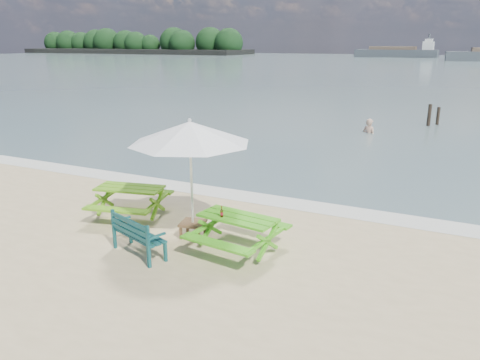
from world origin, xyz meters
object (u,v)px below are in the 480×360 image
at_px(picnic_table_left, 131,202).
at_px(picnic_table_right, 238,234).
at_px(swimmer, 369,138).
at_px(side_table, 193,229).
at_px(patio_umbrella, 190,133).
at_px(beer_bottle, 222,213).
at_px(park_bench, 139,243).

height_order(picnic_table_left, picnic_table_right, picnic_table_left).
bearing_deg(swimmer, side_table, -94.52).
bearing_deg(patio_umbrella, beer_bottle, -23.81).
bearing_deg(patio_umbrella, picnic_table_left, 169.02).
bearing_deg(swimmer, picnic_table_left, -102.76).
xyz_separation_m(picnic_table_right, swimmer, (-0.11, 14.87, -0.63)).
distance_m(park_bench, beer_bottle, 1.82).
height_order(side_table, patio_umbrella, patio_umbrella).
relative_size(picnic_table_right, side_table, 3.20).
relative_size(patio_umbrella, swimmer, 1.67).
bearing_deg(park_bench, swimmer, 84.03).
bearing_deg(park_bench, patio_umbrella, 68.58).
xyz_separation_m(picnic_table_right, park_bench, (-1.77, -1.04, -0.12)).
height_order(park_bench, swimmer, park_bench).
xyz_separation_m(picnic_table_left, beer_bottle, (3.04, -0.83, 0.48)).
relative_size(park_bench, side_table, 2.29).
height_order(picnic_table_left, side_table, picnic_table_left).
bearing_deg(beer_bottle, patio_umbrella, 156.19).
bearing_deg(picnic_table_right, beer_bottle, -149.33).
distance_m(picnic_table_left, picnic_table_right, 3.39).
bearing_deg(side_table, picnic_table_right, -11.54).
xyz_separation_m(patio_umbrella, swimmer, (1.16, 14.61, -2.65)).
height_order(park_bench, patio_umbrella, patio_umbrella).
xyz_separation_m(picnic_table_right, beer_bottle, (-0.29, -0.17, 0.49)).
distance_m(patio_umbrella, swimmer, 14.89).
bearing_deg(patio_umbrella, park_bench, -111.42).
xyz_separation_m(park_bench, patio_umbrella, (0.51, 1.30, 2.14)).
bearing_deg(picnic_table_left, side_table, -10.98).
relative_size(park_bench, patio_umbrella, 0.46).
height_order(beer_bottle, swimmer, beer_bottle).
bearing_deg(picnic_table_right, swimmer, 90.41).
height_order(picnic_table_left, swimmer, picnic_table_left).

